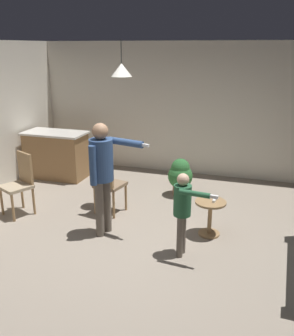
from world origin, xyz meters
TOP-DOWN VIEW (x-y plane):
  - ground at (0.00, 0.00)m, footprint 7.68×7.68m
  - wall_back at (0.00, 3.20)m, footprint 6.40×0.10m
  - kitchen_counter at (-2.45, 2.06)m, footprint 1.26×0.66m
  - side_table_by_couch at (0.95, 0.51)m, footprint 0.44×0.44m
  - person_adult at (-0.51, 0.09)m, footprint 0.84×0.46m
  - person_child at (0.69, -0.15)m, footprint 0.57×0.36m
  - dining_chair_by_counter at (-0.73, 0.72)m, footprint 0.49×0.49m
  - dining_chair_near_wall at (-2.06, 0.32)m, footprint 0.56×0.56m
  - potted_plant_corner at (0.20, 1.87)m, footprint 0.45×0.45m
  - spare_remote_on_table at (1.00, 0.52)m, footprint 0.05×0.13m
  - ceiling_light_pendant at (-0.60, 1.12)m, footprint 0.32×0.32m

SIDE VIEW (x-z plane):
  - ground at x=0.00m, z-range 0.00..0.00m
  - side_table_by_couch at x=0.95m, z-range 0.07..0.59m
  - potted_plant_corner at x=0.20m, z-range 0.03..0.72m
  - kitchen_counter at x=-2.45m, z-range 0.00..0.95m
  - spare_remote_on_table at x=1.00m, z-range 0.52..0.56m
  - dining_chair_by_counter at x=-0.73m, z-range 0.05..1.05m
  - dining_chair_near_wall at x=-2.06m, z-range 0.05..1.05m
  - person_child at x=0.69m, z-range 0.14..1.25m
  - person_adult at x=-0.51m, z-range 0.20..1.82m
  - wall_back at x=0.00m, z-range 0.00..2.70m
  - ceiling_light_pendant at x=-0.60m, z-range 1.98..2.53m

